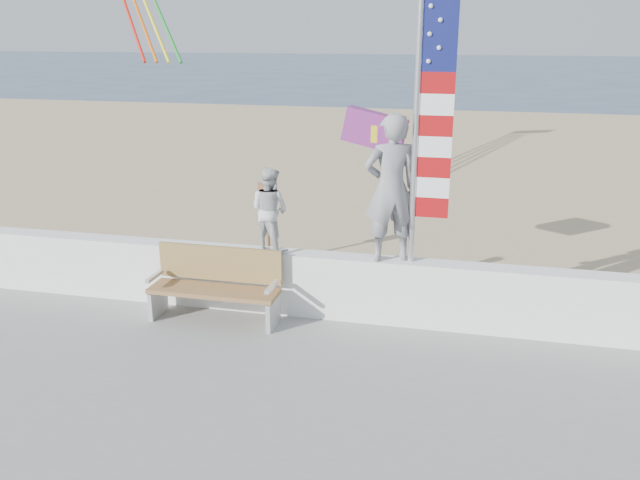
# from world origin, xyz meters

# --- Properties ---
(ground) EXTENTS (220.00, 220.00, 0.00)m
(ground) POSITION_xyz_m (0.00, 0.00, 0.00)
(ground) COLOR #2E435C
(ground) RESTS_ON ground
(sand) EXTENTS (90.00, 40.00, 0.08)m
(sand) POSITION_xyz_m (0.00, 9.00, 0.04)
(sand) COLOR tan
(sand) RESTS_ON ground
(seawall) EXTENTS (30.00, 0.35, 0.90)m
(seawall) POSITION_xyz_m (0.00, 2.00, 0.63)
(seawall) COLOR white
(seawall) RESTS_ON boardwalk
(adult) EXTENTS (0.84, 0.71, 1.97)m
(adult) POSITION_xyz_m (1.11, 2.00, 2.06)
(adult) COLOR gray
(adult) RESTS_ON seawall
(child) EXTENTS (0.70, 0.63, 1.18)m
(child) POSITION_xyz_m (-0.56, 2.00, 1.67)
(child) COLOR silver
(child) RESTS_ON seawall
(bench) EXTENTS (1.80, 0.57, 1.00)m
(bench) POSITION_xyz_m (-1.22, 1.55, 0.69)
(bench) COLOR olive
(bench) RESTS_ON boardwalk
(flag) EXTENTS (0.50, 0.08, 3.50)m
(flag) POSITION_xyz_m (1.53, 2.00, 2.99)
(flag) COLOR silver
(flag) RESTS_ON seawall
(parafoil_kite) EXTENTS (1.08, 0.35, 0.73)m
(parafoil_kite) POSITION_xyz_m (0.59, 4.02, 2.52)
(parafoil_kite) COLOR red
(parafoil_kite) RESTS_ON ground
(sign) EXTENTS (0.32, 0.07, 1.46)m
(sign) POSITION_xyz_m (-1.31, 4.21, 0.94)
(sign) COLOR olive
(sign) RESTS_ON sand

